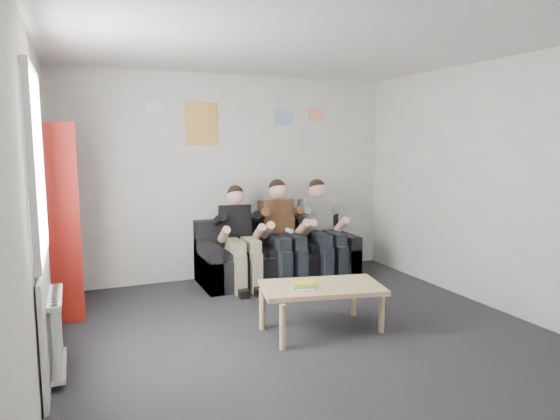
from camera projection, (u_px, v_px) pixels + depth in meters
name	position (u px, v px, depth m)	size (l,w,h in m)	color
room_shell	(316.00, 196.00, 4.40)	(5.00, 5.00, 5.00)	black
sofa	(277.00, 257.00, 6.66)	(2.07, 0.85, 0.80)	black
bookshelf	(65.00, 219.00, 5.33)	(0.30, 0.91, 2.01)	maroon
coffee_table	(322.00, 291.00, 4.79)	(1.15, 0.63, 0.46)	#D4B67A
game_cases	(303.00, 286.00, 4.68)	(0.26, 0.22, 0.05)	silver
person_left	(240.00, 238.00, 6.22)	(0.39, 0.84, 1.28)	black
person_middle	(283.00, 233.00, 6.43)	(0.42, 0.91, 1.34)	#512F1B
person_right	(323.00, 230.00, 6.65)	(0.42, 0.89, 1.32)	silver
radiator	(57.00, 332.00, 3.90)	(0.10, 0.64, 0.60)	silver
window	(41.00, 247.00, 3.78)	(0.05, 1.30, 2.36)	white
poster_large	(202.00, 124.00, 6.43)	(0.42, 0.01, 0.55)	#DED74E
poster_blue	(284.00, 118.00, 6.85)	(0.25, 0.01, 0.20)	#468BF1
poster_pink	(316.00, 115.00, 7.04)	(0.22, 0.01, 0.18)	#CB3F79
poster_sign	(154.00, 107.00, 6.17)	(0.20, 0.01, 0.14)	white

